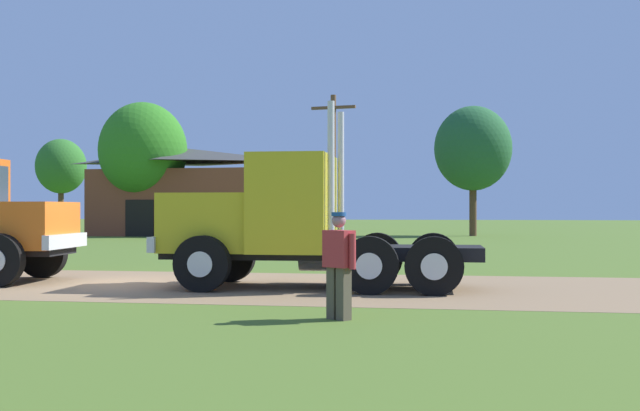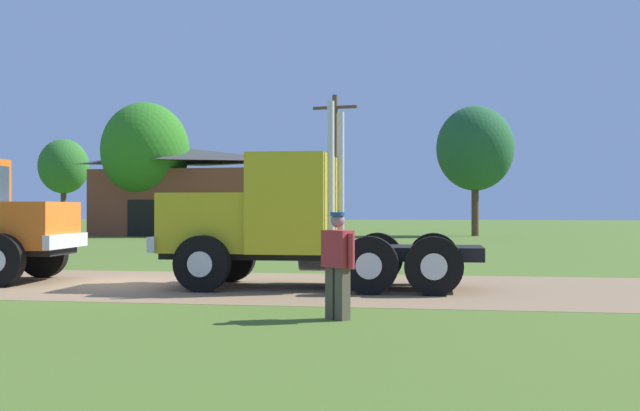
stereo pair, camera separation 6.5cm
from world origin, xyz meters
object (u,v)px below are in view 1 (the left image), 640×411
Objects in this scene: truck_foreground_white at (282,225)px; visitor_walking_mid at (339,261)px; utility_pole_near at (333,164)px; shed_building at (181,193)px.

visitor_walking_mid is (1.86, -4.61, -0.45)m from truck_foreground_white.
utility_pole_near is (-3.78, 25.32, 2.91)m from visitor_walking_mid.
utility_pole_near reaches higher than visitor_walking_mid.
utility_pole_near is (11.06, -9.79, 1.17)m from shed_building.
truck_foreground_white is 4.99m from visitor_walking_mid.
shed_building reaches higher than visitor_walking_mid.
visitor_walking_mid is 38.16m from shed_building.
shed_building is at bearing 138.47° from utility_pole_near.
visitor_walking_mid is 0.23× the size of utility_pole_near.
truck_foreground_white is 4.20× the size of visitor_walking_mid.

